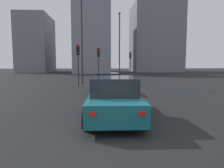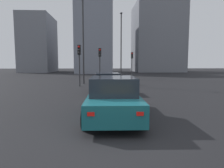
# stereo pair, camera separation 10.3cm
# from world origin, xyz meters

# --- Properties ---
(ground_plane) EXTENTS (160.00, 160.00, 0.20)m
(ground_plane) POSITION_xyz_m (0.00, 0.00, -0.10)
(ground_plane) COLOR black
(car_black_lead) EXTENTS (4.50, 2.17, 1.45)m
(car_black_lead) POSITION_xyz_m (8.94, -0.00, 0.71)
(car_black_lead) COLOR black
(car_black_lead) RESTS_ON ground_plane
(car_teal_second) EXTENTS (4.85, 2.22, 1.61)m
(car_teal_second) POSITION_xyz_m (2.33, -0.02, 0.77)
(car_teal_second) COLOR #19606B
(car_teal_second) RESTS_ON ground_plane
(traffic_light_near_left) EXTENTS (0.32, 0.28, 3.80)m
(traffic_light_near_left) POSITION_xyz_m (13.13, 2.44, 2.74)
(traffic_light_near_left) COLOR #2D2D30
(traffic_light_near_left) RESTS_ON ground_plane
(traffic_light_near_right) EXTENTS (0.33, 0.30, 3.74)m
(traffic_light_near_right) POSITION_xyz_m (16.19, 0.58, 2.70)
(traffic_light_near_right) COLOR #2D2D30
(traffic_light_near_right) RESTS_ON ground_plane
(traffic_light_far_left) EXTENTS (0.32, 0.30, 3.76)m
(traffic_light_far_left) POSITION_xyz_m (23.98, -4.09, 2.71)
(traffic_light_far_left) COLOR #2D2D30
(traffic_light_far_left) RESTS_ON ground_plane
(street_lamp_kerbside) EXTENTS (0.56, 0.36, 9.10)m
(street_lamp_kerbside) POSITION_xyz_m (22.69, -2.35, 5.23)
(street_lamp_kerbside) COLOR #2D2D30
(street_lamp_kerbside) RESTS_ON ground_plane
(street_lamp_far) EXTENTS (0.56, 0.36, 8.66)m
(street_lamp_far) POSITION_xyz_m (15.42, 2.25, 5.00)
(street_lamp_far) COLOR #2D2D30
(street_lamp_far) RESTS_ON ground_plane
(building_facade_left) EXTENTS (11.84, 11.71, 17.03)m
(building_facade_left) POSITION_xyz_m (46.50, -14.00, 8.52)
(building_facade_left) COLOR slate
(building_facade_left) RESTS_ON ground_plane
(building_facade_center) EXTENTS (14.34, 7.77, 15.52)m
(building_facade_center) POSITION_xyz_m (41.97, 2.00, 7.76)
(building_facade_center) COLOR gray
(building_facade_center) RESTS_ON ground_plane
(building_facade_right) EXTENTS (11.38, 6.98, 13.70)m
(building_facade_right) POSITION_xyz_m (46.06, 16.00, 6.85)
(building_facade_right) COLOR slate
(building_facade_right) RESTS_ON ground_plane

